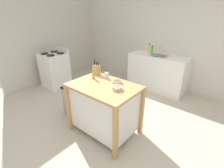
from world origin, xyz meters
name	(u,v)px	position (x,y,z in m)	size (l,w,h in m)	color
ground_plane	(110,135)	(0.00, 0.00, 0.00)	(6.93, 6.93, 0.00)	#BCB29E
wall_back	(176,39)	(0.00, 2.52, 1.30)	(5.93, 0.10, 2.60)	beige
wall_left	(52,35)	(-2.97, 0.96, 1.30)	(0.10, 3.12, 2.60)	beige
kitchen_island	(104,107)	(-0.14, 0.01, 0.50)	(1.07, 0.75, 0.89)	tan
knife_block	(97,69)	(-0.55, 0.29, 0.98)	(0.11, 0.09, 0.25)	tan
bowl_ceramic_small	(117,88)	(0.12, 0.02, 0.92)	(0.15, 0.15, 0.06)	beige
bowl_stoneware_deep	(117,82)	(-0.02, 0.20, 0.91)	(0.15, 0.15, 0.05)	tan
drinking_cup	(107,76)	(-0.29, 0.25, 0.94)	(0.07, 0.07, 0.10)	silver
pepper_grinder	(93,74)	(-0.45, 0.10, 0.98)	(0.04, 0.04, 0.19)	tan
trash_bin	(74,102)	(-0.91, -0.02, 0.32)	(0.36, 0.28, 0.63)	gray
sink_counter	(157,72)	(-0.23, 2.17, 0.46)	(1.45, 0.60, 0.91)	white
sink_faucet	(162,50)	(-0.23, 2.31, 1.02)	(0.02, 0.02, 0.22)	#B7BCC1
bottle_hand_soap	(149,48)	(-0.56, 2.26, 1.03)	(0.05, 0.05, 0.24)	yellow
bottle_spray_cleaner	(152,51)	(-0.39, 2.09, 1.02)	(0.05, 0.05, 0.24)	green
stove	(55,70)	(-2.42, 0.57, 0.47)	(0.60, 0.60, 1.03)	silver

